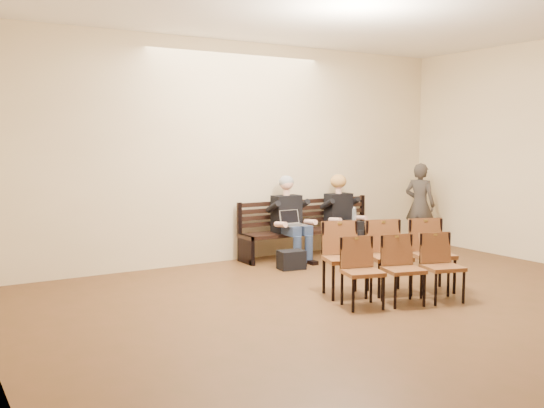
{
  "coord_description": "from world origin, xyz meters",
  "views": [
    {
      "loc": [
        -4.54,
        -3.65,
        1.94
      ],
      "look_at": [
        0.08,
        4.05,
        0.99
      ],
      "focal_mm": 40.0,
      "sensor_mm": 36.0,
      "label": 1
    }
  ],
  "objects_px": {
    "chair_row_back": "(403,270)",
    "seated_man": "(290,218)",
    "seated_woman": "(342,217)",
    "bag": "(291,260)",
    "bench": "(311,242)",
    "laptop": "(294,226)",
    "chair_row_front": "(389,257)",
    "water_bottle": "(354,222)",
    "passerby": "(420,198)"
  },
  "relations": [
    {
      "from": "chair_row_back",
      "to": "seated_man",
      "type": "bearing_deg",
      "value": 99.85
    },
    {
      "from": "seated_woman",
      "to": "bag",
      "type": "relative_size",
      "value": 3.31
    },
    {
      "from": "bench",
      "to": "bag",
      "type": "height_order",
      "value": "bench"
    },
    {
      "from": "laptop",
      "to": "chair_row_front",
      "type": "bearing_deg",
      "value": -85.65
    },
    {
      "from": "seated_man",
      "to": "bag",
      "type": "bearing_deg",
      "value": -120.6
    },
    {
      "from": "water_bottle",
      "to": "bag",
      "type": "relative_size",
      "value": 0.63
    },
    {
      "from": "bench",
      "to": "chair_row_front",
      "type": "height_order",
      "value": "chair_row_front"
    },
    {
      "from": "seated_woman",
      "to": "chair_row_back",
      "type": "relative_size",
      "value": 0.87
    },
    {
      "from": "water_bottle",
      "to": "chair_row_front",
      "type": "height_order",
      "value": "chair_row_front"
    },
    {
      "from": "bag",
      "to": "chair_row_front",
      "type": "distance_m",
      "value": 1.92
    },
    {
      "from": "water_bottle",
      "to": "chair_row_front",
      "type": "xyz_separation_m",
      "value": [
        -1.23,
        -2.25,
        -0.1
      ]
    },
    {
      "from": "seated_woman",
      "to": "laptop",
      "type": "height_order",
      "value": "seated_woman"
    },
    {
      "from": "bench",
      "to": "water_bottle",
      "type": "height_order",
      "value": "water_bottle"
    },
    {
      "from": "bag",
      "to": "passerby",
      "type": "bearing_deg",
      "value": 8.89
    },
    {
      "from": "passerby",
      "to": "chair_row_back",
      "type": "xyz_separation_m",
      "value": [
        -3.04,
        -2.82,
        -0.47
      ]
    },
    {
      "from": "bag",
      "to": "chair_row_back",
      "type": "relative_size",
      "value": 0.26
    },
    {
      "from": "passerby",
      "to": "chair_row_front",
      "type": "distance_m",
      "value": 3.72
    },
    {
      "from": "bag",
      "to": "water_bottle",
      "type": "bearing_deg",
      "value": 14.28
    },
    {
      "from": "water_bottle",
      "to": "bag",
      "type": "xyz_separation_m",
      "value": [
        -1.5,
        -0.38,
        -0.43
      ]
    },
    {
      "from": "bag",
      "to": "chair_row_front",
      "type": "height_order",
      "value": "chair_row_front"
    },
    {
      "from": "bench",
      "to": "passerby",
      "type": "distance_m",
      "value": 2.34
    },
    {
      "from": "bench",
      "to": "seated_woman",
      "type": "distance_m",
      "value": 0.7
    },
    {
      "from": "laptop",
      "to": "passerby",
      "type": "xyz_separation_m",
      "value": [
        2.79,
        0.07,
        0.3
      ]
    },
    {
      "from": "seated_man",
      "to": "seated_woman",
      "type": "relative_size",
      "value": 1.06
    },
    {
      "from": "passerby",
      "to": "seated_man",
      "type": "bearing_deg",
      "value": 62.4
    },
    {
      "from": "seated_woman",
      "to": "chair_row_front",
      "type": "xyz_separation_m",
      "value": [
        -1.16,
        -2.49,
        -0.17
      ]
    },
    {
      "from": "bench",
      "to": "bag",
      "type": "bearing_deg",
      "value": -140.02
    },
    {
      "from": "bench",
      "to": "chair_row_front",
      "type": "bearing_deg",
      "value": -103.18
    },
    {
      "from": "water_bottle",
      "to": "bench",
      "type": "bearing_deg",
      "value": 150.33
    },
    {
      "from": "bag",
      "to": "passerby",
      "type": "relative_size",
      "value": 0.22
    },
    {
      "from": "bench",
      "to": "water_bottle",
      "type": "distance_m",
      "value": 0.8
    },
    {
      "from": "seated_woman",
      "to": "passerby",
      "type": "height_order",
      "value": "passerby"
    },
    {
      "from": "bench",
      "to": "seated_man",
      "type": "bearing_deg",
      "value": -166.87
    },
    {
      "from": "bench",
      "to": "laptop",
      "type": "distance_m",
      "value": 0.74
    },
    {
      "from": "bag",
      "to": "passerby",
      "type": "distance_m",
      "value": 3.24
    },
    {
      "from": "water_bottle",
      "to": "chair_row_front",
      "type": "distance_m",
      "value": 2.57
    },
    {
      "from": "bench",
      "to": "passerby",
      "type": "relative_size",
      "value": 1.48
    },
    {
      "from": "seated_woman",
      "to": "water_bottle",
      "type": "height_order",
      "value": "seated_woman"
    },
    {
      "from": "bench",
      "to": "laptop",
      "type": "bearing_deg",
      "value": -149.83
    },
    {
      "from": "seated_woman",
      "to": "chair_row_front",
      "type": "bearing_deg",
      "value": -114.93
    },
    {
      "from": "seated_man",
      "to": "water_bottle",
      "type": "height_order",
      "value": "seated_man"
    },
    {
      "from": "laptop",
      "to": "chair_row_front",
      "type": "xyz_separation_m",
      "value": [
        -0.05,
        -2.28,
        -0.11
      ]
    },
    {
      "from": "seated_woman",
      "to": "laptop",
      "type": "bearing_deg",
      "value": -169.47
    },
    {
      "from": "laptop",
      "to": "chair_row_front",
      "type": "relative_size",
      "value": 0.21
    },
    {
      "from": "water_bottle",
      "to": "chair_row_front",
      "type": "relative_size",
      "value": 0.14
    },
    {
      "from": "chair_row_front",
      "to": "chair_row_back",
      "type": "relative_size",
      "value": 1.14
    },
    {
      "from": "seated_woman",
      "to": "laptop",
      "type": "distance_m",
      "value": 1.13
    },
    {
      "from": "bag",
      "to": "chair_row_front",
      "type": "xyz_separation_m",
      "value": [
        0.27,
        -1.87,
        0.32
      ]
    },
    {
      "from": "bench",
      "to": "seated_woman",
      "type": "bearing_deg",
      "value": -12.41
    },
    {
      "from": "seated_man",
      "to": "chair_row_front",
      "type": "xyz_separation_m",
      "value": [
        -0.1,
        -2.49,
        -0.21
      ]
    }
  ]
}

